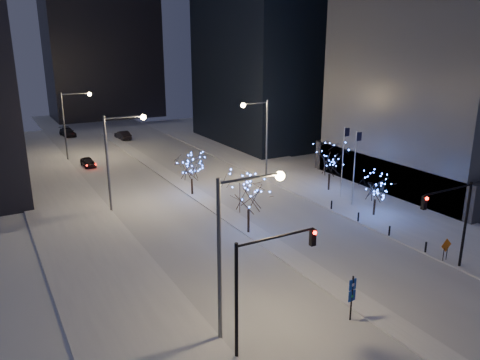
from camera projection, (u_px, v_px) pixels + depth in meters
ground at (369, 310)px, 30.87m from camera, size 160.00×160.00×0.00m
road at (173, 179)px, 60.11m from camera, size 20.00×130.00×0.02m
median at (189, 189)px, 55.92m from camera, size 2.00×80.00×0.15m
east_sidewalk at (341, 192)px, 54.60m from camera, size 10.00×90.00×0.15m
west_sidewalk at (87, 243)px, 40.99m from camera, size 8.00×90.00×0.15m
midrise_block at (478, 58)px, 57.60m from camera, size 30.00×22.00×30.00m
plinth at (463, 161)px, 61.31m from camera, size 30.00×24.00×4.00m
horizon_block at (100, 23)px, 104.58m from camera, size 24.00×14.00×42.00m
street_lamp_w_near at (236, 235)px, 26.49m from camera, size 4.40×0.56×10.00m
street_lamp_w_mid at (117, 149)px, 47.38m from camera, size 4.40×0.56×10.00m
street_lamp_w_far at (71, 116)px, 68.27m from camera, size 4.40×0.56×10.00m
street_lamp_east at (261, 129)px, 58.83m from camera, size 3.90×0.56×10.00m
traffic_signal_west at (261, 275)px, 25.55m from camera, size 5.26×0.43×7.00m
traffic_signal_east at (454, 214)px, 34.54m from camera, size 5.26×0.43×7.00m
flagpoles at (349, 160)px, 50.19m from camera, size 1.35×2.60×8.00m
bollards at (373, 224)px, 43.85m from camera, size 0.16×12.16×0.90m
car_near at (88, 162)px, 65.90m from camera, size 1.72×3.91×1.31m
car_mid at (123, 135)px, 84.20m from camera, size 1.99×4.77×1.53m
car_far at (68, 132)px, 87.05m from camera, size 2.58×5.33×1.50m
holiday_tree_median_near at (249, 193)px, 41.98m from camera, size 4.99×4.99×5.74m
holiday_tree_median_far at (191, 168)px, 52.88m from camera, size 4.16×4.16×4.77m
holiday_tree_plaza_near at (376, 187)px, 46.52m from camera, size 4.25×4.25×4.48m
holiday_tree_plaza_far at (330, 160)px, 54.34m from camera, size 4.53×4.53×5.59m
wayfinding_sign at (352, 293)px, 29.18m from camera, size 0.55×0.11×3.11m
construction_sign at (446, 247)px, 37.19m from camera, size 1.14×0.06×1.88m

